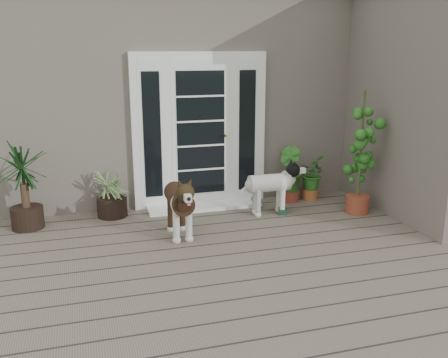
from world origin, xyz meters
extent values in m
cube|color=#6B5B4C|center=(0.00, 0.40, 0.06)|extent=(6.20, 4.60, 0.12)
cube|color=#665E54|center=(0.00, 4.65, 1.55)|extent=(7.40, 4.00, 3.10)
cube|color=#665E54|center=(2.90, 1.50, 1.55)|extent=(1.60, 2.40, 3.10)
cube|color=white|center=(-0.20, 2.60, 1.19)|extent=(1.90, 0.14, 2.15)
cube|color=white|center=(-0.20, 2.40, 0.14)|extent=(1.60, 0.40, 0.05)
imported|color=#244F16|center=(1.42, 2.36, 0.40)|extent=(0.59, 0.59, 0.56)
imported|color=#175119|center=(1.09, 2.36, 0.42)|extent=(0.50, 0.50, 0.59)
imported|color=#1B6020|center=(2.37, 2.40, 0.44)|extent=(0.46, 0.46, 0.64)
camera|label=1|loc=(-1.83, -4.13, 2.33)|focal=39.96mm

